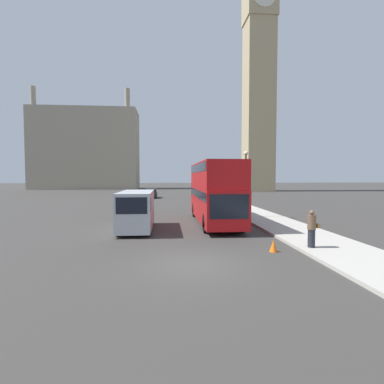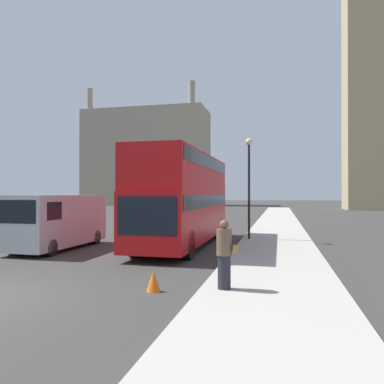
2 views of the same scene
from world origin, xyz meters
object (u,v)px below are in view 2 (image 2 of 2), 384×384
Objects in this scene: clock_tower at (365,21)px; pedestrian at (224,254)px; red_double_decker_bus at (184,195)px; parked_sedan at (192,209)px; white_van at (57,220)px; street_lamp at (249,172)px.

pedestrian is at bearing -104.85° from clock_tower.
pedestrian is (-14.85, -55.98, -29.50)m from clock_tower.
red_double_decker_bus is at bearing -110.74° from clock_tower.
clock_tower is at bearing 41.33° from parked_sedan.
red_double_decker_bus is at bearing -77.48° from parked_sedan.
pedestrian is at bearing -69.26° from red_double_decker_bus.
white_van is at bearing 145.25° from pedestrian.
pedestrian is 36.10m from parked_sedan.
pedestrian is at bearing -75.44° from parked_sedan.
clock_tower is at bearing 65.00° from white_van.
parked_sedan is (-9.07, 34.94, -0.35)m from pedestrian.
street_lamp is 26.04m from parked_sedan.
parked_sedan is at bearing 104.56° from pedestrian.
pedestrian is (3.17, -8.38, -1.43)m from red_double_decker_bus.
street_lamp is 1.12× the size of parked_sedan.
red_double_decker_bus reaches higher than parked_sedan.
white_van is 29.05m from parked_sedan.
parked_sedan is at bearing 109.97° from street_lamp.
pedestrian is 0.36× the size of parked_sedan.
white_van reaches higher than parked_sedan.
white_van is (-5.33, -2.48, -1.12)m from red_double_decker_bus.
red_double_decker_bus is (-18.02, -47.60, -28.07)m from clock_tower.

